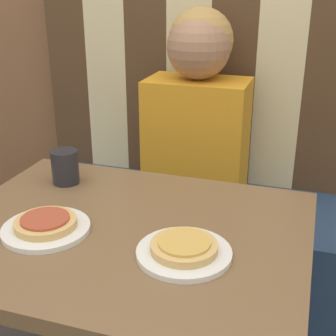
{
  "coord_description": "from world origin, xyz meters",
  "views": [
    {
      "loc": [
        0.38,
        -0.85,
        1.24
      ],
      "look_at": [
        0.0,
        0.32,
        0.73
      ],
      "focal_mm": 50.0,
      "sensor_mm": 36.0,
      "label": 1
    }
  ],
  "objects": [
    {
      "name": "person",
      "position": [
        0.0,
        0.65,
        0.83
      ],
      "size": [
        0.34,
        0.24,
        0.65
      ],
      "color": "orange",
      "rests_on": "booth_seat"
    },
    {
      "name": "plate_left",
      "position": [
        -0.16,
        -0.07,
        0.72
      ],
      "size": [
        0.2,
        0.2,
        0.01
      ],
      "color": "white",
      "rests_on": "dining_table"
    },
    {
      "name": "drinking_cup",
      "position": [
        -0.25,
        0.18,
        0.76
      ],
      "size": [
        0.07,
        0.07,
        0.09
      ],
      "color": "#232328",
      "rests_on": "dining_table"
    },
    {
      "name": "booth_backrest",
      "position": [
        0.0,
        0.85,
        0.9
      ],
      "size": [
        1.32,
        0.08,
        0.8
      ],
      "color": "#4C331E",
      "rests_on": "booth_seat"
    },
    {
      "name": "pizza_right",
      "position": [
        0.16,
        -0.07,
        0.73
      ],
      "size": [
        0.14,
        0.14,
        0.02
      ],
      "color": "tan",
      "rests_on": "plate_right"
    },
    {
      "name": "pizza_left",
      "position": [
        -0.16,
        -0.07,
        0.73
      ],
      "size": [
        0.14,
        0.14,
        0.02
      ],
      "color": "tan",
      "rests_on": "plate_left"
    },
    {
      "name": "plate_right",
      "position": [
        0.16,
        -0.07,
        0.72
      ],
      "size": [
        0.2,
        0.2,
        0.01
      ],
      "color": "white",
      "rests_on": "dining_table"
    },
    {
      "name": "dining_table",
      "position": [
        0.0,
        0.0,
        0.6
      ],
      "size": [
        0.82,
        0.65,
        0.71
      ],
      "color": "brown",
      "rests_on": "ground_plane"
    },
    {
      "name": "booth_seat",
      "position": [
        0.0,
        0.64,
        0.25
      ],
      "size": [
        1.32,
        0.5,
        0.5
      ],
      "color": "navy",
      "rests_on": "ground_plane"
    }
  ]
}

